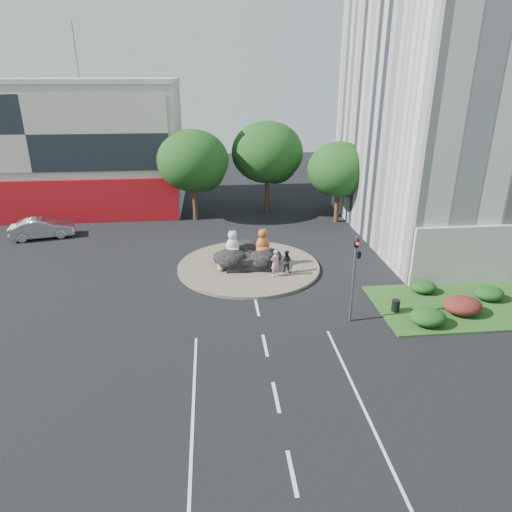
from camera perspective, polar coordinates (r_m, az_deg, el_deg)
The scene contains 22 objects.
ground at distance 23.58m, azimuth 1.14°, elevation -11.11°, with size 120.00×120.00×0.00m, color black.
roundabout_island at distance 32.34m, azimuth -0.93°, elevation -1.32°, with size 10.00×10.00×0.20m, color brown.
rock_plinth at distance 32.13m, azimuth -0.94°, elevation -0.42°, with size 3.20×2.60×0.90m, color black, non-canonical shape.
shophouse_block at distance 50.48m, azimuth -24.21°, elevation 12.45°, with size 25.20×12.30×17.40m.
grass_verge at distance 29.72m, azimuth 24.17°, elevation -5.67°, with size 10.00×6.00×0.12m, color #23501A.
tree_left at distance 42.41m, azimuth -7.78°, elevation 11.37°, with size 6.46×6.46×8.27m.
tree_mid at distance 44.63m, azimuth 1.50°, elevation 12.48°, with size 6.84×6.84×8.76m.
tree_right at distance 42.13m, azimuth 10.43°, elevation 10.29°, with size 5.70×5.70×7.30m.
hedge_near_green at distance 26.58m, azimuth 20.69°, elevation -7.16°, with size 2.00×1.60×0.90m, color #123611.
hedge_red at distance 28.47m, azimuth 24.40°, elevation -5.66°, with size 2.20×1.76×0.99m, color #4A1413.
hedge_mid_green at distance 30.92m, azimuth 27.10°, elevation -4.16°, with size 1.80×1.44×0.81m, color #123611.
hedge_back_green at distance 30.27m, azimuth 20.21°, elevation -3.66°, with size 1.60×1.28×0.72m, color #123611.
traffic_light at distance 24.68m, azimuth 12.49°, elevation -0.59°, with size 0.44×1.24×5.00m.
street_lamp at distance 32.62m, azimuth 22.50°, elevation 5.49°, with size 2.34×0.22×8.06m.
cat_white at distance 31.53m, azimuth -2.96°, elevation 1.74°, with size 1.08×0.93×1.80m, color beige, non-canonical shape.
cat_tabby at distance 31.65m, azimuth 0.84°, elevation 1.93°, with size 1.13×0.98×1.88m, color #C35128, non-canonical shape.
kitten_calico at distance 31.35m, azimuth -4.45°, elevation -1.08°, with size 0.53×0.46×0.88m, color silver, non-canonical shape.
kitten_white at distance 31.81m, azimuth 1.65°, elevation -0.72°, with size 0.50×0.44×0.84m, color beige, non-canonical shape.
pedestrian_pink at distance 30.26m, azimuth 2.43°, elevation -0.87°, with size 0.69×0.45×1.89m, color #C27E95.
pedestrian_dark at distance 30.98m, azimuth 3.77°, elevation -0.65°, with size 0.77×0.60×1.58m, color black.
parked_car at distance 42.06m, azimuth -25.17°, elevation 3.16°, with size 1.75×5.02×1.65m, color #B5B9BD.
litter_bin at distance 27.46m, azimuth 17.06°, elevation -5.95°, with size 0.46×0.46×0.69m, color black.
Camera 1 is at (-2.41, -19.63, 12.83)m, focal length 32.00 mm.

